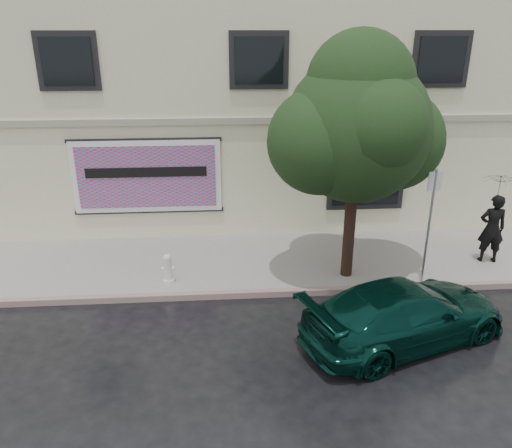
{
  "coord_description": "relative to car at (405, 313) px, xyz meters",
  "views": [
    {
      "loc": [
        -1.09,
        -8.97,
        6.06
      ],
      "look_at": [
        -0.28,
        2.2,
        1.6
      ],
      "focal_mm": 35.0,
      "sensor_mm": 36.0,
      "label": 1
    }
  ],
  "objects": [
    {
      "name": "ground",
      "position": [
        -2.56,
        0.5,
        -0.64
      ],
      "size": [
        90.0,
        90.0,
        0.0
      ],
      "primitive_type": "plane",
      "color": "black",
      "rests_on": "ground"
    },
    {
      "name": "sidewalk",
      "position": [
        -2.56,
        3.75,
        -0.57
      ],
      "size": [
        20.0,
        3.5,
        0.15
      ],
      "primitive_type": "cube",
      "color": "#9D9B95",
      "rests_on": "ground"
    },
    {
      "name": "curb",
      "position": [
        -2.56,
        2.0,
        -0.57
      ],
      "size": [
        20.0,
        0.18,
        0.16
      ],
      "primitive_type": "cube",
      "color": "gray",
      "rests_on": "ground"
    },
    {
      "name": "building",
      "position": [
        -2.56,
        9.5,
        2.86
      ],
      "size": [
        20.0,
        8.12,
        7.0
      ],
      "color": "#EEE7BF",
      "rests_on": "ground"
    },
    {
      "name": "billboard",
      "position": [
        -5.76,
        5.42,
        1.41
      ],
      "size": [
        4.3,
        0.16,
        2.2
      ],
      "color": "white",
      "rests_on": "ground"
    },
    {
      "name": "car",
      "position": [
        0.0,
        0.0,
        0.0
      ],
      "size": [
        4.8,
        3.33,
        1.28
      ],
      "primitive_type": "imported",
      "rotation": [
        0.0,
        0.0,
        1.92
      ],
      "color": "#072B24",
      "rests_on": "ground"
    },
    {
      "name": "pedestrian",
      "position": [
        3.44,
        3.2,
        0.45
      ],
      "size": [
        0.74,
        0.54,
        1.87
      ],
      "primitive_type": "imported",
      "rotation": [
        0.0,
        0.0,
        3.0
      ],
      "color": "black",
      "rests_on": "sidewalk"
    },
    {
      "name": "umbrella",
      "position": [
        3.44,
        3.2,
        1.74
      ],
      "size": [
        1.1,
        1.1,
        0.73
      ],
      "primitive_type": "imported",
      "rotation": [
        0.0,
        0.0,
        -0.13
      ],
      "color": "black",
      "rests_on": "pedestrian"
    },
    {
      "name": "street_tree",
      "position": [
        -0.53,
        2.7,
        3.2
      ],
      "size": [
        3.37,
        3.37,
        5.39
      ],
      "color": "#301C15",
      "rests_on": "sidewalk"
    },
    {
      "name": "fire_hydrant",
      "position": [
        -5.01,
        2.62,
        -0.13
      ],
      "size": [
        0.31,
        0.29,
        0.75
      ],
      "rotation": [
        0.0,
        0.0,
        -0.02
      ],
      "color": "silver",
      "rests_on": "sidewalk"
    },
    {
      "name": "sign_pole",
      "position": [
        1.25,
        2.2,
        1.21
      ],
      "size": [
        0.35,
        0.06,
        2.86
      ],
      "rotation": [
        0.0,
        0.0,
        0.13
      ],
      "color": "#9B9EA3",
      "rests_on": "sidewalk"
    }
  ]
}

